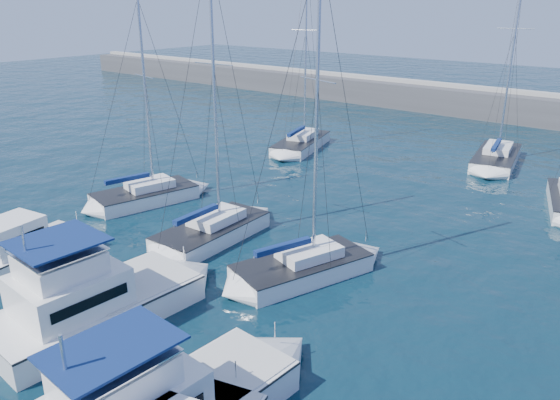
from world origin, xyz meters
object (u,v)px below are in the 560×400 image
Objects in this scene: sailboat_mid_b at (212,231)px; sailboat_mid_c at (303,267)px; sailboat_back_a at (301,143)px; sailboat_back_b at (496,157)px; sailboat_mid_a at (145,195)px; motor_yacht_port_inner at (87,302)px; motor_yacht_port_outer at (23,250)px.

sailboat_mid_c is at bearing -5.79° from sailboat_mid_b.
sailboat_back_a is 0.97× the size of sailboat_back_b.
sailboat_mid_c is at bearing -69.42° from sailboat_back_a.
sailboat_back_a is at bearing 104.27° from sailboat_mid_a.
sailboat_back_b reaches higher than sailboat_back_a.
sailboat_mid_a is 0.85× the size of sailboat_mid_b.
sailboat_mid_a is 0.87× the size of sailboat_mid_c.
sailboat_back_b is (7.46, 26.17, -0.00)m from sailboat_mid_b.
sailboat_mid_a is 14.89m from sailboat_mid_c.
motor_yacht_port_inner is at bearing -109.22° from sailboat_back_b.
sailboat_mid_c reaches higher than motor_yacht_port_outer.
motor_yacht_port_outer is 7.51m from motor_yacht_port_inner.
motor_yacht_port_outer is at bearing -120.95° from sailboat_back_b.
sailboat_mid_b is (5.08, 8.57, -0.39)m from motor_yacht_port_outer.
sailboat_mid_c is at bearing 25.59° from motor_yacht_port_outer.
sailboat_mid_a is 18.25m from sailboat_back_a.
sailboat_mid_c is 0.92× the size of sailboat_back_a.
sailboat_mid_a is at bearing 166.89° from sailboat_mid_b.
sailboat_mid_b is at bearing 2.96° from sailboat_mid_a.
sailboat_back_a reaches higher than sailboat_mid_a.
sailboat_mid_a is (-10.34, 11.03, -0.61)m from motor_yacht_port_inner.
sailboat_mid_c is at bearing 67.09° from motor_yacht_port_inner.
sailboat_back_b reaches higher than motor_yacht_port_inner.
sailboat_mid_c reaches higher than motor_yacht_port_inner.
sailboat_back_b is (0.66, 26.50, -0.00)m from sailboat_mid_c.
sailboat_mid_c is (11.88, 8.23, -0.39)m from motor_yacht_port_outer.
sailboat_back_b reaches higher than motor_yacht_port_outer.
sailboat_back_a is at bearing 112.80° from motor_yacht_port_inner.
motor_yacht_port_inner reaches higher than motor_yacht_port_outer.
motor_yacht_port_inner is 0.51× the size of sailboat_back_b.
motor_yacht_port_inner is at bearing -79.17° from sailboat_mid_b.
motor_yacht_port_inner is 31.18m from sailboat_back_a.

